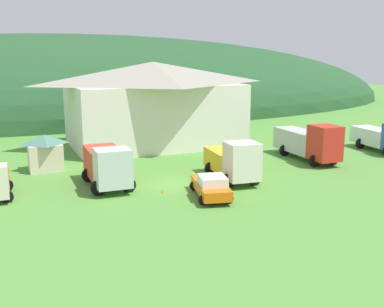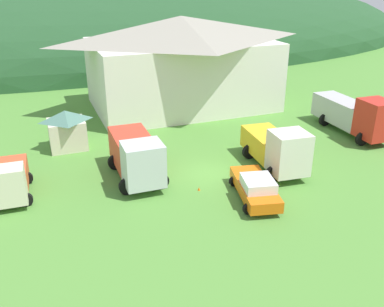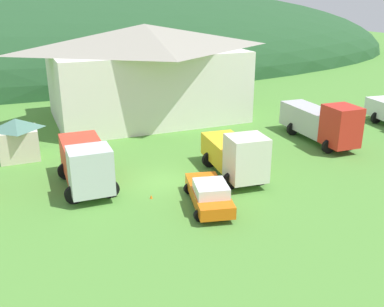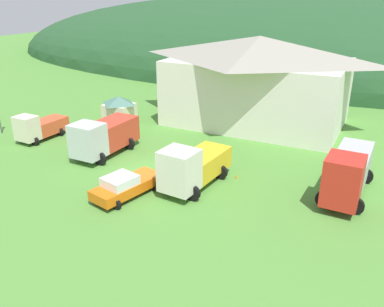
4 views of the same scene
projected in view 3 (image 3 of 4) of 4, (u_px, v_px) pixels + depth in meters
name	position (u px, v px, depth m)	size (l,w,h in m)	color
ground_plane	(164.00, 182.00, 29.11)	(200.00, 200.00, 0.00)	#518C38
forested_hill_backdrop	(59.00, 63.00, 78.17)	(136.68, 60.00, 26.57)	#234C28
depot_building	(146.00, 71.00, 42.60)	(18.93, 12.53, 9.02)	white
play_shed_cream	(18.00, 138.00, 32.61)	(3.00, 2.72, 3.12)	beige
tow_truck_silver	(86.00, 162.00, 27.61)	(3.34, 6.56, 3.30)	silver
heavy_rig_striped	(236.00, 154.00, 29.26)	(3.51, 6.76, 3.40)	silver
crane_truck_red	(322.00, 122.00, 36.04)	(3.20, 8.36, 3.66)	red
service_pickup_orange	(209.00, 193.00, 25.48)	(3.13, 5.47, 1.66)	orange
traffic_cone_near_pickup	(245.00, 159.00, 33.09)	(0.36, 0.36, 0.56)	orange
traffic_cone_mid_row	(151.00, 198.00, 26.75)	(0.36, 0.36, 0.46)	orange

